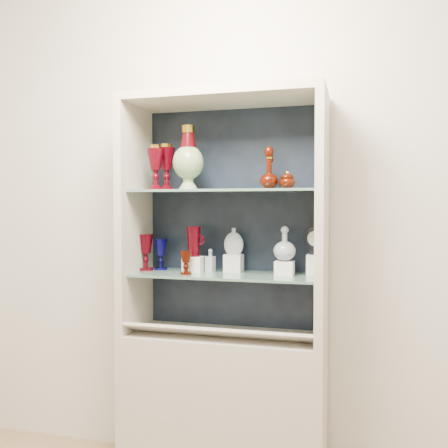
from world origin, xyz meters
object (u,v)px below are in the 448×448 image
(ruby_goblet_small, at_px, (186,263))
(pedestal_lamp_right, at_px, (167,167))
(cameo_medallion, at_px, (315,240))
(lidded_bowl, at_px, (287,180))
(ruby_decanter_a, at_px, (269,165))
(ruby_decanter_b, at_px, (270,171))
(cobalt_goblet, at_px, (161,254))
(ruby_goblet_tall, at_px, (146,252))
(flat_flask, at_px, (234,241))
(enamel_urn, at_px, (188,158))
(clear_square_bottle, at_px, (210,260))
(ruby_pitcher, at_px, (194,241))
(clear_round_decanter, at_px, (285,244))
(pedestal_lamp_left, at_px, (156,168))

(ruby_goblet_small, bearing_deg, pedestal_lamp_right, 142.14)
(ruby_goblet_small, height_order, cameo_medallion, cameo_medallion)
(pedestal_lamp_right, distance_m, lidded_bowl, 0.66)
(ruby_decanter_a, distance_m, ruby_goblet_small, 0.63)
(ruby_decanter_a, height_order, ruby_decanter_b, ruby_decanter_a)
(cobalt_goblet, height_order, cameo_medallion, cameo_medallion)
(ruby_goblet_tall, distance_m, flat_flask, 0.47)
(enamel_urn, distance_m, ruby_goblet_tall, 0.55)
(lidded_bowl, relative_size, cobalt_goblet, 0.52)
(flat_flask, bearing_deg, ruby_goblet_tall, -177.27)
(ruby_decanter_a, bearing_deg, enamel_urn, 177.06)
(lidded_bowl, bearing_deg, enamel_urn, 177.30)
(ruby_decanter_a, distance_m, ruby_decanter_b, 0.09)
(enamel_urn, bearing_deg, flat_flask, 30.57)
(enamel_urn, xyz_separation_m, cameo_medallion, (0.62, 0.11, -0.41))
(ruby_decanter_a, height_order, lidded_bowl, ruby_decanter_a)
(pedestal_lamp_right, height_order, clear_square_bottle, pedestal_lamp_right)
(ruby_decanter_a, xyz_separation_m, lidded_bowl, (0.09, -0.00, -0.07))
(ruby_decanter_a, bearing_deg, ruby_decanter_b, 98.06)
(pedestal_lamp_right, relative_size, cameo_medallion, 1.67)
(pedestal_lamp_right, xyz_separation_m, ruby_decanter_b, (0.55, -0.01, -0.03))
(enamel_urn, relative_size, ruby_pitcher, 2.05)
(ruby_goblet_small, relative_size, clear_round_decanter, 0.72)
(enamel_urn, xyz_separation_m, ruby_goblet_small, (0.00, -0.04, -0.52))
(flat_flask, height_order, clear_round_decanter, clear_round_decanter)
(clear_square_bottle, xyz_separation_m, cameo_medallion, (0.53, 0.03, 0.11))
(ruby_decanter_a, height_order, clear_round_decanter, ruby_decanter_a)
(pedestal_lamp_left, bearing_deg, clear_round_decanter, 6.61)
(cobalt_goblet, bearing_deg, pedestal_lamp_right, -30.42)
(cobalt_goblet, bearing_deg, clear_square_bottle, -4.77)
(lidded_bowl, xyz_separation_m, clear_square_bottle, (-0.41, 0.10, -0.40))
(lidded_bowl, bearing_deg, ruby_goblet_small, -178.21)
(cobalt_goblet, relative_size, ruby_goblet_tall, 0.87)
(ruby_pitcher, bearing_deg, ruby_decanter_b, 18.44)
(pedestal_lamp_right, distance_m, clear_square_bottle, 0.54)
(pedestal_lamp_right, xyz_separation_m, clear_square_bottle, (0.24, 0.00, -0.48))
(lidded_bowl, distance_m, ruby_pitcher, 0.58)
(ruby_decanter_a, bearing_deg, lidded_bowl, -1.57)
(ruby_goblet_small, bearing_deg, ruby_decanter_b, 14.94)
(ruby_decanter_a, relative_size, flat_flask, 1.61)
(ruby_goblet_small, bearing_deg, flat_flask, 38.20)
(pedestal_lamp_left, distance_m, cobalt_goblet, 0.47)
(ruby_goblet_tall, relative_size, cameo_medallion, 1.31)
(clear_square_bottle, distance_m, cameo_medallion, 0.54)
(pedestal_lamp_right, xyz_separation_m, cobalt_goblet, (-0.05, 0.03, -0.46))
(pedestal_lamp_left, relative_size, lidded_bowl, 2.65)
(pedestal_lamp_left, height_order, clear_round_decanter, pedestal_lamp_left)
(clear_square_bottle, bearing_deg, lidded_bowl, -14.02)
(clear_square_bottle, bearing_deg, ruby_decanter_a, -17.23)
(ruby_goblet_small, xyz_separation_m, clear_square_bottle, (0.09, 0.12, 0.00))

